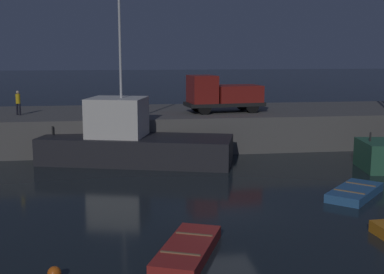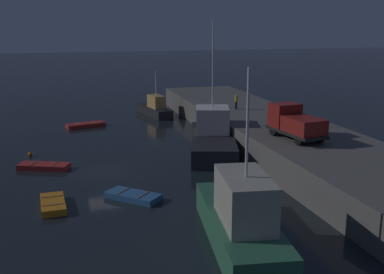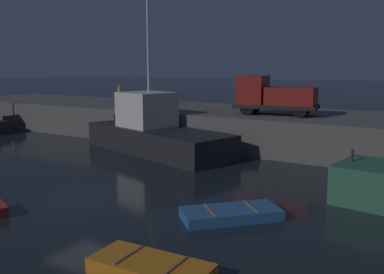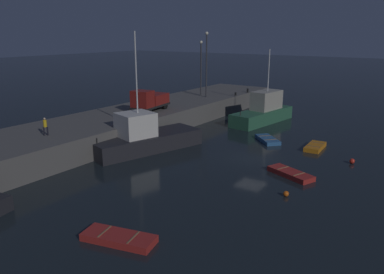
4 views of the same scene
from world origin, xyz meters
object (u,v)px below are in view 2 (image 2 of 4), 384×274
at_px(fishing_boat_blue, 213,137).
at_px(utility_truck, 295,123).
at_px(rowboat_white_mid, 53,204).
at_px(dockworker, 236,100).
at_px(dinghy_red_small, 133,196).
at_px(mooring_buoy_near, 30,154).
at_px(rowboat_blue_far, 44,166).
at_px(fishing_trawler_red, 154,108).
at_px(dinghy_orange_near, 86,125).
at_px(fishing_boat_white, 241,219).

xyz_separation_m(fishing_boat_blue, utility_truck, (6.26, 4.60, 2.32)).
distance_m(rowboat_white_mid, dockworker, 25.40).
distance_m(dinghy_red_small, mooring_buoy_near, 14.17).
bearing_deg(rowboat_blue_far, mooring_buoy_near, -163.40).
bearing_deg(dockworker, fishing_trawler_red, -149.27).
distance_m(fishing_boat_blue, dockworker, 8.97).
xyz_separation_m(dinghy_red_small, dockworker, (-17.01, 13.51, 3.05)).
relative_size(fishing_trawler_red, fishing_boat_blue, 0.65).
bearing_deg(dinghy_orange_near, dockworker, 67.31).
bearing_deg(fishing_trawler_red, dockworker, 30.73).
xyz_separation_m(utility_truck, dockworker, (-13.48, 0.34, -0.34)).
distance_m(fishing_boat_blue, rowboat_blue_far, 14.37).
bearing_deg(rowboat_blue_far, fishing_trawler_red, 147.10).
relative_size(fishing_boat_white, dinghy_red_small, 2.91).
bearing_deg(utility_truck, dockworker, 178.57).
height_order(dinghy_red_small, mooring_buoy_near, dinghy_red_small).
relative_size(fishing_trawler_red, mooring_buoy_near, 19.14).
bearing_deg(rowboat_white_mid, dockworker, 132.83).
distance_m(dinghy_orange_near, mooring_buoy_near, 12.16).
distance_m(dinghy_orange_near, rowboat_blue_far, 15.51).
xyz_separation_m(dinghy_red_small, rowboat_blue_far, (-8.37, -5.69, 0.01)).
relative_size(fishing_boat_blue, utility_truck, 2.12).
xyz_separation_m(fishing_boat_white, rowboat_white_mid, (-7.95, -9.21, -1.22)).
bearing_deg(dockworker, rowboat_blue_far, -65.76).
height_order(fishing_boat_white, dinghy_orange_near, fishing_boat_white).
relative_size(rowboat_white_mid, mooring_buoy_near, 8.43).
relative_size(dinghy_orange_near, utility_truck, 0.79).
bearing_deg(fishing_boat_white, dockworker, 159.71).
distance_m(fishing_trawler_red, rowboat_white_mid, 30.56).
height_order(rowboat_white_mid, utility_truck, utility_truck).
distance_m(rowboat_blue_far, mooring_buoy_near, 4.19).
xyz_separation_m(fishing_trawler_red, rowboat_blue_far, (19.61, -12.69, -0.66)).
distance_m(rowboat_white_mid, mooring_buoy_near, 12.66).
bearing_deg(fishing_boat_white, dinghy_orange_near, -169.46).
xyz_separation_m(fishing_trawler_red, fishing_boat_white, (36.06, -2.76, 0.56)).
bearing_deg(mooring_buoy_near, rowboat_blue_far, 16.60).
relative_size(dinghy_red_small, rowboat_blue_far, 0.88).
height_order(fishing_boat_blue, dockworker, fishing_boat_blue).
relative_size(dinghy_red_small, utility_truck, 0.66).
distance_m(dinghy_red_small, dockworker, 21.94).
distance_m(dinghy_orange_near, rowboat_white_mid, 23.71).
height_order(fishing_boat_white, rowboat_white_mid, fishing_boat_white).
bearing_deg(fishing_trawler_red, mooring_buoy_near, -41.68).
xyz_separation_m(fishing_boat_blue, dockworker, (-7.22, 4.94, 1.98)).
bearing_deg(rowboat_blue_far, dinghy_orange_near, 164.77).
height_order(fishing_trawler_red, dockworker, fishing_trawler_red).
distance_m(fishing_trawler_red, dinghy_orange_near, 9.80).
xyz_separation_m(mooring_buoy_near, dockworker, (-4.63, 20.40, 3.04)).
xyz_separation_m(fishing_trawler_red, utility_truck, (24.44, 6.18, 2.71)).
height_order(rowboat_blue_far, dockworker, dockworker).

